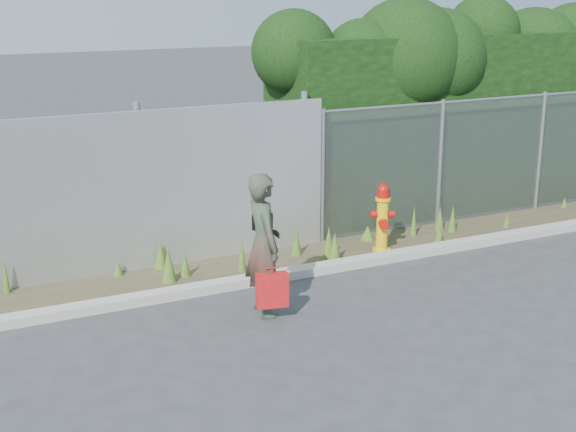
{
  "coord_description": "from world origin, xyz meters",
  "views": [
    {
      "loc": [
        -4.52,
        -7.28,
        3.81
      ],
      "look_at": [
        -0.3,
        1.4,
        1.0
      ],
      "focal_mm": 50.0,
      "sensor_mm": 36.0,
      "label": 1
    }
  ],
  "objects": [
    {
      "name": "corrugated_fence",
      "position": [
        -3.25,
        3.01,
        1.1
      ],
      "size": [
        8.5,
        0.21,
        2.3
      ],
      "color": "#A9ABB0",
      "rests_on": "ground"
    },
    {
      "name": "black_shoulder_bag",
      "position": [
        -0.79,
        1.08,
        1.08
      ],
      "size": [
        0.25,
        0.1,
        0.18
      ],
      "rotation": [
        0.0,
        0.0,
        0.31
      ],
      "color": "black"
    },
    {
      "name": "weed_strip",
      "position": [
        -0.8,
        2.43,
        0.12
      ],
      "size": [
        16.0,
        1.22,
        0.55
      ],
      "color": "#403924",
      "rests_on": "ground"
    },
    {
      "name": "curb",
      "position": [
        0.0,
        1.8,
        0.06
      ],
      "size": [
        16.0,
        0.22,
        0.12
      ],
      "primitive_type": "cube",
      "color": "#A19D91",
      "rests_on": "ground"
    },
    {
      "name": "woman",
      "position": [
        -0.87,
        0.88,
        0.86
      ],
      "size": [
        0.47,
        0.66,
        1.72
      ],
      "primitive_type": "imported",
      "rotation": [
        0.0,
        0.0,
        1.48
      ],
      "color": "#106544",
      "rests_on": "ground"
    },
    {
      "name": "chainlink_fence",
      "position": [
        4.25,
        3.0,
        1.03
      ],
      "size": [
        6.5,
        0.07,
        2.05
      ],
      "color": "gray",
      "rests_on": "ground"
    },
    {
      "name": "red_tote_bag",
      "position": [
        -0.89,
        0.6,
        0.39
      ],
      "size": [
        0.37,
        0.14,
        0.48
      ],
      "rotation": [
        0.0,
        0.0,
        -0.2
      ],
      "color": "#AB0923"
    },
    {
      "name": "hedge",
      "position": [
        4.43,
        3.99,
        2.02
      ],
      "size": [
        7.75,
        2.19,
        3.63
      ],
      "color": "black",
      "rests_on": "ground"
    },
    {
      "name": "ground",
      "position": [
        0.0,
        0.0,
        0.0
      ],
      "size": [
        80.0,
        80.0,
        0.0
      ],
      "primitive_type": "plane",
      "color": "#363638",
      "rests_on": "ground"
    },
    {
      "name": "fire_hydrant",
      "position": [
        1.61,
        2.17,
        0.51
      ],
      "size": [
        0.35,
        0.32,
        1.06
      ],
      "rotation": [
        0.0,
        0.0,
        -0.43
      ],
      "color": "yellow",
      "rests_on": "ground"
    }
  ]
}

